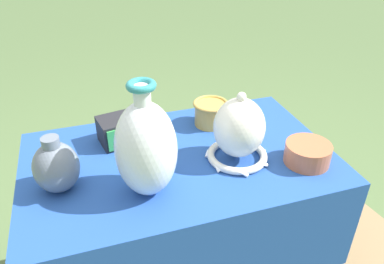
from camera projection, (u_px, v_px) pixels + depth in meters
The scene contains 8 objects.
display_table at pixel (181, 187), 1.17m from camera, with size 0.92×0.57×0.72m.
vase_tall_bulbous at pixel (146, 148), 0.92m from camera, with size 0.16×0.16×0.31m.
vase_dome_bell at pixel (239, 132), 1.07m from camera, with size 0.19×0.19×0.22m.
mosaic_tile_box at pixel (121, 130), 1.18m from camera, with size 0.15×0.13×0.08m.
cup_wide_ochre at pixel (211, 112), 1.27m from camera, with size 0.12×0.12×0.08m.
jar_round_slate at pixel (56, 167), 0.97m from camera, with size 0.12×0.12×0.16m.
pot_squat_terracotta at pixel (308, 153), 1.09m from camera, with size 0.13×0.13×0.06m, color #BC6642.
wooden_crate at pixel (353, 255), 1.55m from camera, with size 0.38×0.39×0.24m.
Camera 1 is at (-0.25, -0.89, 1.37)m, focal length 35.00 mm.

